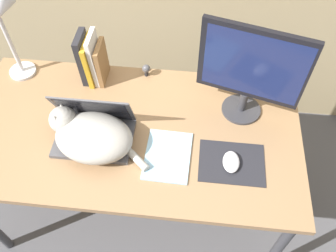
{
  "coord_description": "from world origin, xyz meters",
  "views": [
    {
      "loc": [
        0.26,
        -0.52,
        1.99
      ],
      "look_at": [
        0.17,
        0.35,
        0.83
      ],
      "focal_mm": 38.0,
      "sensor_mm": 36.0,
      "label": 1
    }
  ],
  "objects_px": {
    "computer_mouse": "(231,162)",
    "webcam": "(146,69)",
    "external_monitor": "(251,71)",
    "book_row": "(92,59)",
    "desk_lamp": "(5,24)",
    "laptop": "(94,129)",
    "notepad": "(168,156)",
    "cat": "(90,135)"
  },
  "relations": [
    {
      "from": "computer_mouse",
      "to": "webcam",
      "type": "xyz_separation_m",
      "value": [
        -0.42,
        0.47,
        0.02
      ]
    },
    {
      "from": "external_monitor",
      "to": "book_row",
      "type": "height_order",
      "value": "external_monitor"
    },
    {
      "from": "book_row",
      "to": "desk_lamp",
      "type": "distance_m",
      "value": 0.39
    },
    {
      "from": "laptop",
      "to": "book_row",
      "type": "xyz_separation_m",
      "value": [
        -0.08,
        0.35,
        0.07
      ]
    },
    {
      "from": "book_row",
      "to": "computer_mouse",
      "type": "bearing_deg",
      "value": -32.9
    },
    {
      "from": "external_monitor",
      "to": "webcam",
      "type": "height_order",
      "value": "external_monitor"
    },
    {
      "from": "notepad",
      "to": "laptop",
      "type": "bearing_deg",
      "value": 167.4
    },
    {
      "from": "book_row",
      "to": "webcam",
      "type": "xyz_separation_m",
      "value": [
        0.25,
        0.04,
        -0.08
      ]
    },
    {
      "from": "laptop",
      "to": "book_row",
      "type": "bearing_deg",
      "value": 103.03
    },
    {
      "from": "computer_mouse",
      "to": "webcam",
      "type": "relative_size",
      "value": 1.59
    },
    {
      "from": "external_monitor",
      "to": "desk_lamp",
      "type": "bearing_deg",
      "value": 174.36
    },
    {
      "from": "laptop",
      "to": "webcam",
      "type": "height_order",
      "value": "laptop"
    },
    {
      "from": "computer_mouse",
      "to": "webcam",
      "type": "bearing_deg",
      "value": 131.5
    },
    {
      "from": "external_monitor",
      "to": "computer_mouse",
      "type": "bearing_deg",
      "value": -99.01
    },
    {
      "from": "computer_mouse",
      "to": "book_row",
      "type": "height_order",
      "value": "book_row"
    },
    {
      "from": "desk_lamp",
      "to": "webcam",
      "type": "bearing_deg",
      "value": 7.3
    },
    {
      "from": "notepad",
      "to": "webcam",
      "type": "distance_m",
      "value": 0.49
    },
    {
      "from": "webcam",
      "to": "computer_mouse",
      "type": "bearing_deg",
      "value": -48.5
    },
    {
      "from": "laptop",
      "to": "computer_mouse",
      "type": "height_order",
      "value": "laptop"
    },
    {
      "from": "external_monitor",
      "to": "webcam",
      "type": "distance_m",
      "value": 0.54
    },
    {
      "from": "laptop",
      "to": "notepad",
      "type": "distance_m",
      "value": 0.33
    },
    {
      "from": "book_row",
      "to": "desk_lamp",
      "type": "bearing_deg",
      "value": -174.41
    },
    {
      "from": "laptop",
      "to": "notepad",
      "type": "height_order",
      "value": "laptop"
    },
    {
      "from": "cat",
      "to": "external_monitor",
      "type": "xyz_separation_m",
      "value": [
        0.63,
        0.26,
        0.18
      ]
    },
    {
      "from": "external_monitor",
      "to": "book_row",
      "type": "distance_m",
      "value": 0.74
    },
    {
      "from": "desk_lamp",
      "to": "notepad",
      "type": "height_order",
      "value": "desk_lamp"
    },
    {
      "from": "computer_mouse",
      "to": "notepad",
      "type": "distance_m",
      "value": 0.26
    },
    {
      "from": "webcam",
      "to": "book_row",
      "type": "bearing_deg",
      "value": -170.42
    },
    {
      "from": "notepad",
      "to": "webcam",
      "type": "relative_size",
      "value": 3.92
    },
    {
      "from": "external_monitor",
      "to": "laptop",
      "type": "bearing_deg",
      "value": -161.42
    },
    {
      "from": "webcam",
      "to": "notepad",
      "type": "bearing_deg",
      "value": -71.33
    },
    {
      "from": "book_row",
      "to": "desk_lamp",
      "type": "height_order",
      "value": "desk_lamp"
    },
    {
      "from": "book_row",
      "to": "desk_lamp",
      "type": "relative_size",
      "value": 0.55
    },
    {
      "from": "laptop",
      "to": "webcam",
      "type": "bearing_deg",
      "value": 66.83
    },
    {
      "from": "computer_mouse",
      "to": "desk_lamp",
      "type": "height_order",
      "value": "desk_lamp"
    },
    {
      "from": "computer_mouse",
      "to": "book_row",
      "type": "relative_size",
      "value": 0.4
    },
    {
      "from": "computer_mouse",
      "to": "book_row",
      "type": "distance_m",
      "value": 0.8
    },
    {
      "from": "cat",
      "to": "laptop",
      "type": "bearing_deg",
      "value": 92.12
    },
    {
      "from": "book_row",
      "to": "notepad",
      "type": "height_order",
      "value": "book_row"
    },
    {
      "from": "desk_lamp",
      "to": "webcam",
      "type": "relative_size",
      "value": 7.23
    },
    {
      "from": "external_monitor",
      "to": "book_row",
      "type": "relative_size",
      "value": 1.77
    },
    {
      "from": "book_row",
      "to": "desk_lamp",
      "type": "xyz_separation_m",
      "value": [
        -0.33,
        -0.03,
        0.2
      ]
    }
  ]
}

